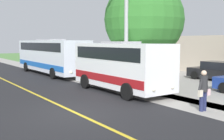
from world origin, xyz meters
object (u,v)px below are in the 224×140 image
object	(u,v)px
shuttle_bus_front	(120,64)
transit_bus_rear	(51,55)
pedestrian_with_bags	(203,89)
tree_curbside	(144,20)
street_light_pole	(124,26)
parked_car_near	(218,71)

from	to	relation	value
shuttle_bus_front	transit_bus_rear	distance (m)	10.78
pedestrian_with_bags	shuttle_bus_front	bearing A→B (deg)	-88.00
transit_bus_rear	tree_curbside	xyz separation A→B (m)	(-2.86, 9.48, 2.70)
shuttle_bus_front	street_light_pole	xyz separation A→B (m)	(-0.40, -0.15, 2.27)
parked_car_near	tree_curbside	size ratio (longest dim) A/B	0.62
tree_curbside	street_light_pole	bearing A→B (deg)	24.36
transit_bus_rear	pedestrian_with_bags	world-z (taller)	transit_bus_rear
street_light_pole	tree_curbside	size ratio (longest dim) A/B	0.98
pedestrian_with_bags	street_light_pole	size ratio (longest dim) A/B	0.25
shuttle_bus_front	street_light_pole	world-z (taller)	street_light_pole
parked_car_near	tree_curbside	distance (m)	7.29
shuttle_bus_front	street_light_pole	size ratio (longest dim) A/B	1.02
transit_bus_rear	parked_car_near	xyz separation A→B (m)	(-8.86, 11.23, -1.06)
street_light_pole	parked_car_near	distance (m)	9.14
transit_bus_rear	parked_car_near	size ratio (longest dim) A/B	2.50
parked_car_near	street_light_pole	bearing A→B (deg)	-4.01
pedestrian_with_bags	tree_curbside	bearing A→B (deg)	-111.34
street_light_pole	pedestrian_with_bags	bearing A→B (deg)	88.04
street_light_pole	parked_car_near	xyz separation A→B (m)	(-8.53, 0.60, -3.22)
shuttle_bus_front	tree_curbside	world-z (taller)	tree_curbside
transit_bus_rear	pedestrian_with_bags	xyz separation A→B (m)	(-0.12, 16.49, -0.79)
shuttle_bus_front	street_light_pole	bearing A→B (deg)	-159.05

